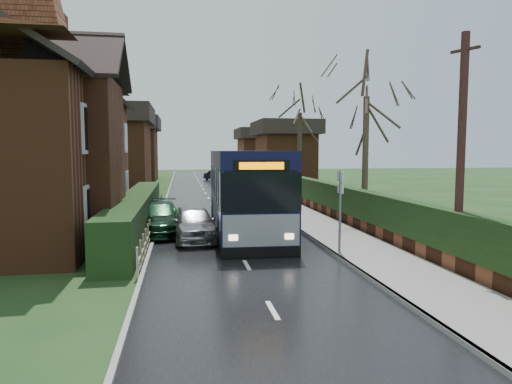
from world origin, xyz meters
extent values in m
plane|color=#324F22|center=(0.00, 0.00, 0.00)|extent=(140.00, 140.00, 0.00)
cube|color=black|center=(0.00, 10.00, 0.01)|extent=(6.00, 100.00, 0.02)
cube|color=slate|center=(4.25, 10.00, 0.07)|extent=(2.50, 100.00, 0.14)
cube|color=gray|center=(3.05, 10.00, 0.07)|extent=(0.12, 100.00, 0.14)
cube|color=gray|center=(-3.05, 10.00, 0.05)|extent=(0.12, 100.00, 0.10)
cube|color=black|center=(-3.90, 5.00, 0.80)|extent=(1.20, 16.00, 1.60)
cube|color=brown|center=(5.80, 10.00, 0.30)|extent=(0.30, 50.00, 0.60)
cube|color=black|center=(5.80, 10.00, 1.20)|extent=(0.60, 50.00, 1.20)
cube|color=brown|center=(-9.00, 5.00, 3.00)|extent=(8.00, 14.00, 6.00)
cube|color=brown|center=(-5.50, 2.00, 3.00)|extent=(2.50, 4.00, 6.00)
cube|color=brown|center=(-8.00, 9.00, 9.20)|extent=(0.90, 1.40, 2.20)
cube|color=silver|center=(-4.95, 0.00, 1.60)|extent=(0.08, 1.20, 1.60)
cube|color=black|center=(-4.92, 0.00, 1.60)|extent=(0.03, 0.95, 1.35)
cube|color=silver|center=(-4.95, 0.00, 4.20)|extent=(0.08, 1.20, 1.60)
cube|color=black|center=(-4.92, 0.00, 4.20)|extent=(0.03, 0.95, 1.35)
cube|color=silver|center=(-4.95, 4.00, 1.60)|extent=(0.08, 1.20, 1.60)
cube|color=black|center=(-4.92, 4.00, 1.60)|extent=(0.03, 0.95, 1.35)
cube|color=silver|center=(-4.95, 4.00, 4.20)|extent=(0.08, 1.20, 1.60)
cube|color=black|center=(-4.92, 4.00, 4.20)|extent=(0.03, 0.95, 1.35)
cube|color=silver|center=(-4.95, 8.00, 1.60)|extent=(0.08, 1.20, 1.60)
cube|color=black|center=(-4.92, 8.00, 1.60)|extent=(0.03, 0.95, 1.35)
cube|color=silver|center=(-4.95, 8.00, 4.20)|extent=(0.08, 1.20, 1.60)
cube|color=black|center=(-4.92, 8.00, 4.20)|extent=(0.03, 0.95, 1.35)
cube|color=silver|center=(-4.95, 10.50, 1.60)|extent=(0.08, 1.20, 1.60)
cube|color=black|center=(-4.92, 10.50, 1.60)|extent=(0.03, 0.95, 1.35)
cube|color=silver|center=(-4.95, 10.50, 4.20)|extent=(0.08, 1.20, 1.60)
cube|color=black|center=(-4.92, 10.50, 4.20)|extent=(0.03, 0.95, 1.35)
cube|color=black|center=(0.80, 4.51, 0.96)|extent=(3.03, 11.58, 1.19)
cube|color=black|center=(0.80, 4.51, 2.18)|extent=(3.05, 11.58, 1.25)
cube|color=black|center=(0.80, 4.51, 3.16)|extent=(3.03, 11.58, 0.69)
cube|color=black|center=(0.80, 4.51, 0.18)|extent=(3.03, 11.58, 0.37)
cube|color=gray|center=(0.59, -1.18, 0.94)|extent=(2.51, 0.21, 1.04)
cube|color=black|center=(0.59, -1.21, 2.19)|extent=(2.35, 0.17, 1.36)
cube|color=black|center=(0.59, -1.21, 3.03)|extent=(1.83, 0.15, 0.37)
cube|color=#FF8C00|center=(0.59, -1.25, 3.03)|extent=(1.44, 0.09, 0.23)
cube|color=black|center=(0.59, -1.19, 0.23)|extent=(2.56, 0.23, 0.31)
cube|color=#FFF2CC|center=(-0.32, -1.21, 0.73)|extent=(0.29, 0.06, 0.19)
cube|color=#FFF2CC|center=(1.50, -1.28, 0.73)|extent=(0.29, 0.06, 0.19)
cylinder|color=black|center=(-0.51, 0.88, 0.50)|extent=(0.33, 1.01, 1.00)
cylinder|color=black|center=(1.85, 0.79, 0.50)|extent=(0.33, 1.01, 1.00)
cylinder|color=black|center=(-0.25, 8.23, 0.50)|extent=(0.33, 1.01, 1.00)
cylinder|color=black|center=(2.11, 8.14, 0.50)|extent=(0.33, 1.01, 1.00)
imported|color=#ABACB0|center=(-1.50, 2.32, 0.68)|extent=(1.98, 4.14, 1.37)
imported|color=black|center=(-2.90, 3.99, 0.67)|extent=(2.08, 4.67, 1.33)
imported|color=black|center=(2.00, 38.21, 0.64)|extent=(2.75, 4.08, 1.27)
cylinder|color=slate|center=(3.20, -1.32, 1.44)|extent=(0.08, 0.08, 2.88)
cube|color=white|center=(3.20, -1.32, 2.67)|extent=(0.09, 0.43, 0.33)
cube|color=white|center=(3.20, -1.32, 2.26)|extent=(0.07, 0.39, 0.29)
cylinder|color=black|center=(5.80, -3.84, 3.38)|extent=(0.23, 0.23, 6.75)
cube|color=black|center=(5.80, -3.84, 6.27)|extent=(0.40, 0.83, 0.08)
cylinder|color=#3B2F23|center=(6.63, 4.88, 3.01)|extent=(0.29, 0.29, 6.03)
cylinder|color=#31271D|center=(7.06, 18.65, 3.20)|extent=(0.34, 0.34, 6.40)
cylinder|color=#3A2E22|center=(-9.47, 14.72, 3.55)|extent=(0.32, 0.32, 7.10)
camera|label=1|loc=(-1.92, -15.54, 3.51)|focal=32.00mm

